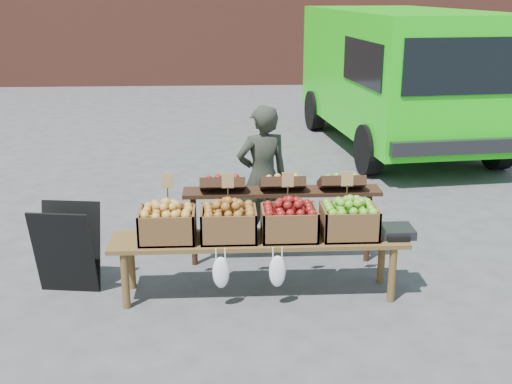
{
  "coord_description": "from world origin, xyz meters",
  "views": [
    {
      "loc": [
        -0.43,
        -5.93,
        2.75
      ],
      "look_at": [
        -0.12,
        0.0,
        0.85
      ],
      "focal_mm": 45.0,
      "sensor_mm": 36.0,
      "label": 1
    }
  ],
  "objects_px": {
    "vendor": "(262,177)",
    "crate_golden_apples": "(167,225)",
    "weighing_scale": "(394,231)",
    "crate_red_apples": "(289,223)",
    "delivery_van": "(398,80)",
    "crate_green_apples": "(349,222)",
    "display_bench": "(259,266)",
    "back_table": "(282,216)",
    "chalkboard_sign": "(67,249)",
    "crate_russet_pears": "(229,224)"
  },
  "relations": [
    {
      "from": "back_table",
      "to": "vendor",
      "type": "bearing_deg",
      "value": 109.15
    },
    {
      "from": "crate_red_apples",
      "to": "vendor",
      "type": "bearing_deg",
      "value": 97.96
    },
    {
      "from": "delivery_van",
      "to": "weighing_scale",
      "type": "distance_m",
      "value": 5.96
    },
    {
      "from": "crate_green_apples",
      "to": "crate_russet_pears",
      "type": "bearing_deg",
      "value": 180.0
    },
    {
      "from": "crate_golden_apples",
      "to": "crate_red_apples",
      "type": "height_order",
      "value": "same"
    },
    {
      "from": "chalkboard_sign",
      "to": "display_bench",
      "type": "relative_size",
      "value": 0.32
    },
    {
      "from": "back_table",
      "to": "display_bench",
      "type": "bearing_deg",
      "value": -110.94
    },
    {
      "from": "back_table",
      "to": "crate_golden_apples",
      "type": "height_order",
      "value": "back_table"
    },
    {
      "from": "delivery_van",
      "to": "crate_golden_apples",
      "type": "bearing_deg",
      "value": -128.39
    },
    {
      "from": "crate_russet_pears",
      "to": "vendor",
      "type": "bearing_deg",
      "value": 72.48
    },
    {
      "from": "delivery_van",
      "to": "weighing_scale",
      "type": "bearing_deg",
      "value": -111.16
    },
    {
      "from": "display_bench",
      "to": "weighing_scale",
      "type": "bearing_deg",
      "value": 0.0
    },
    {
      "from": "crate_golden_apples",
      "to": "weighing_scale",
      "type": "bearing_deg",
      "value": 0.0
    },
    {
      "from": "crate_russet_pears",
      "to": "weighing_scale",
      "type": "xyz_separation_m",
      "value": [
        1.52,
        0.0,
        -0.1
      ]
    },
    {
      "from": "crate_red_apples",
      "to": "crate_golden_apples",
      "type": "bearing_deg",
      "value": 180.0
    },
    {
      "from": "crate_golden_apples",
      "to": "weighing_scale",
      "type": "relative_size",
      "value": 1.47
    },
    {
      "from": "display_bench",
      "to": "crate_russet_pears",
      "type": "xyz_separation_m",
      "value": [
        -0.27,
        0.0,
        0.42
      ]
    },
    {
      "from": "delivery_van",
      "to": "back_table",
      "type": "distance_m",
      "value": 5.64
    },
    {
      "from": "vendor",
      "to": "display_bench",
      "type": "relative_size",
      "value": 0.59
    },
    {
      "from": "vendor",
      "to": "back_table",
      "type": "xyz_separation_m",
      "value": [
        0.17,
        -0.49,
        -0.27
      ]
    },
    {
      "from": "display_bench",
      "to": "weighing_scale",
      "type": "distance_m",
      "value": 1.29
    },
    {
      "from": "back_table",
      "to": "crate_red_apples",
      "type": "xyz_separation_m",
      "value": [
        -0.0,
        -0.72,
        0.19
      ]
    },
    {
      "from": "delivery_van",
      "to": "crate_russet_pears",
      "type": "height_order",
      "value": "delivery_van"
    },
    {
      "from": "vendor",
      "to": "weighing_scale",
      "type": "xyz_separation_m",
      "value": [
        1.14,
        -1.21,
        -0.18
      ]
    },
    {
      "from": "crate_russet_pears",
      "to": "back_table",
      "type": "bearing_deg",
      "value": 52.6
    },
    {
      "from": "crate_green_apples",
      "to": "weighing_scale",
      "type": "relative_size",
      "value": 1.47
    },
    {
      "from": "display_bench",
      "to": "crate_red_apples",
      "type": "relative_size",
      "value": 5.4
    },
    {
      "from": "display_bench",
      "to": "crate_golden_apples",
      "type": "relative_size",
      "value": 5.4
    },
    {
      "from": "delivery_van",
      "to": "crate_golden_apples",
      "type": "xyz_separation_m",
      "value": [
        -3.6,
        -5.73,
        -0.49
      ]
    },
    {
      "from": "delivery_van",
      "to": "chalkboard_sign",
      "type": "relative_size",
      "value": 6.27
    },
    {
      "from": "crate_russet_pears",
      "to": "crate_green_apples",
      "type": "relative_size",
      "value": 1.0
    },
    {
      "from": "crate_red_apples",
      "to": "weighing_scale",
      "type": "bearing_deg",
      "value": 0.0
    },
    {
      "from": "delivery_van",
      "to": "vendor",
      "type": "xyz_separation_m",
      "value": [
        -2.67,
        -4.52,
        -0.41
      ]
    },
    {
      "from": "crate_red_apples",
      "to": "weighing_scale",
      "type": "height_order",
      "value": "crate_red_apples"
    },
    {
      "from": "chalkboard_sign",
      "to": "crate_red_apples",
      "type": "bearing_deg",
      "value": 3.09
    },
    {
      "from": "crate_russet_pears",
      "to": "display_bench",
      "type": "bearing_deg",
      "value": 0.0
    },
    {
      "from": "vendor",
      "to": "crate_golden_apples",
      "type": "distance_m",
      "value": 1.53
    },
    {
      "from": "chalkboard_sign",
      "to": "crate_golden_apples",
      "type": "distance_m",
      "value": 1.01
    },
    {
      "from": "vendor",
      "to": "crate_russet_pears",
      "type": "distance_m",
      "value": 1.27
    },
    {
      "from": "crate_russet_pears",
      "to": "weighing_scale",
      "type": "height_order",
      "value": "crate_russet_pears"
    },
    {
      "from": "vendor",
      "to": "weighing_scale",
      "type": "distance_m",
      "value": 1.67
    },
    {
      "from": "delivery_van",
      "to": "display_bench",
      "type": "distance_m",
      "value": 6.43
    },
    {
      "from": "display_bench",
      "to": "crate_green_apples",
      "type": "distance_m",
      "value": 0.93
    },
    {
      "from": "crate_golden_apples",
      "to": "back_table",
      "type": "bearing_deg",
      "value": 33.2
    },
    {
      "from": "vendor",
      "to": "crate_green_apples",
      "type": "bearing_deg",
      "value": 104.78
    },
    {
      "from": "back_table",
      "to": "weighing_scale",
      "type": "height_order",
      "value": "back_table"
    },
    {
      "from": "chalkboard_sign",
      "to": "back_table",
      "type": "distance_m",
      "value": 2.13
    },
    {
      "from": "delivery_van",
      "to": "crate_green_apples",
      "type": "height_order",
      "value": "delivery_van"
    },
    {
      "from": "display_bench",
      "to": "delivery_van",
      "type": "bearing_deg",
      "value": 64.17
    },
    {
      "from": "vendor",
      "to": "chalkboard_sign",
      "type": "bearing_deg",
      "value": 12.48
    }
  ]
}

